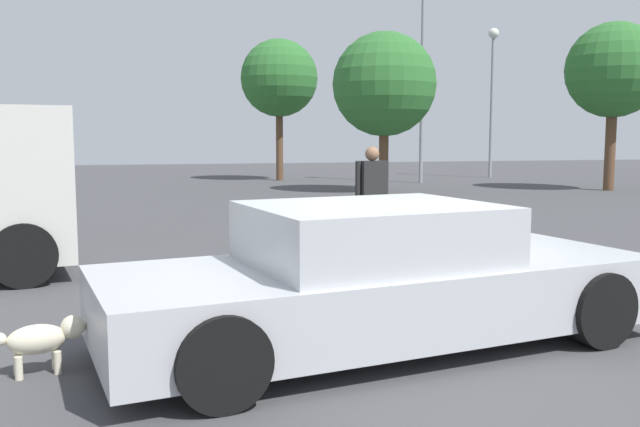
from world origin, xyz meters
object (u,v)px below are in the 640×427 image
object	(u,v)px
pedestrian	(372,189)
light_post_far	(492,77)
light_post_mid	(423,46)
sedan_foreground	(379,280)
dog	(43,339)

from	to	relation	value
pedestrian	light_post_far	size ratio (longest dim) A/B	0.25
light_post_mid	sedan_foreground	bearing A→B (deg)	-114.26
sedan_foreground	dog	distance (m)	2.66
sedan_foreground	light_post_far	bearing A→B (deg)	49.60
light_post_far	sedan_foreground	bearing A→B (deg)	-120.92
pedestrian	light_post_far	distance (m)	20.48
pedestrian	light_post_mid	xyz separation A→B (m)	(6.98, 14.30, 4.18)
light_post_mid	light_post_far	size ratio (longest dim) A/B	1.23
pedestrian	light_post_mid	world-z (taller)	light_post_mid
light_post_mid	light_post_far	xyz separation A→B (m)	(4.29, 2.46, -0.82)
dog	light_post_far	distance (m)	26.78
light_post_mid	light_post_far	world-z (taller)	light_post_mid
pedestrian	light_post_mid	size ratio (longest dim) A/B	0.21
sedan_foreground	light_post_mid	size ratio (longest dim) A/B	0.63
sedan_foreground	dog	xyz separation A→B (m)	(-2.64, -0.02, -0.29)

